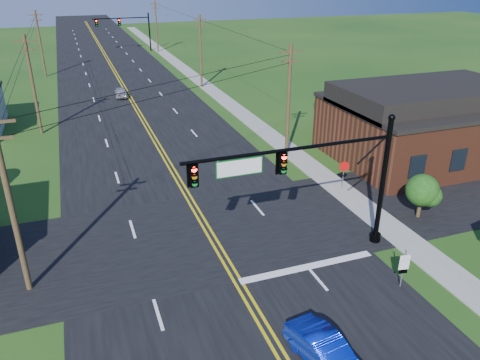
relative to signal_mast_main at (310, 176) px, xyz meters
name	(u,v)px	position (x,y,z in m)	size (l,w,h in m)	color
road_main	(124,90)	(-4.34, 42.00, -4.73)	(16.00, 220.00, 0.04)	black
road_cross	(207,234)	(-4.34, 4.00, -4.73)	(70.00, 10.00, 0.04)	black
sidewalk	(226,101)	(6.16, 32.00, -4.71)	(2.00, 160.00, 0.08)	gray
signal_mast_main	(310,176)	(0.00, 0.00, 0.00)	(11.30, 0.60, 7.48)	black
signal_mast_far	(125,26)	(0.10, 72.00, -0.20)	(10.98, 0.60, 7.48)	black
brick_building	(423,129)	(15.66, 10.00, -2.40)	(14.20, 11.20, 4.70)	#5B2A1A
utility_pole_left_a	(10,202)	(-13.84, 2.00, -0.03)	(1.80, 0.28, 9.00)	#3B2C1A
utility_pole_left_b	(33,83)	(-13.84, 27.00, -0.03)	(1.80, 0.28, 9.00)	#3B2C1A
utility_pole_left_c	(40,43)	(-13.84, 54.00, -0.03)	(1.80, 0.28, 9.00)	#3B2C1A
utility_pole_right_a	(289,99)	(5.46, 14.00, -0.03)	(1.80, 0.28, 9.00)	#3B2C1A
utility_pole_right_b	(201,50)	(5.46, 40.00, -0.03)	(1.80, 0.28, 9.00)	#3B2C1A
utility_pole_right_c	(156,25)	(5.46, 70.00, -0.03)	(1.80, 0.28, 9.00)	#3B2C1A
tree_right_back	(330,106)	(11.66, 18.00, -2.15)	(3.00, 3.00, 4.10)	#3B2C1A
shrub_corner	(422,190)	(8.66, 1.50, -2.90)	(2.00, 2.00, 2.86)	#3B2C1A
blue_car	(326,354)	(-2.78, -7.16, -4.10)	(1.38, 3.96, 1.30)	#071EA9
distant_car	(121,92)	(-5.10, 38.22, -4.14)	(1.45, 3.60, 1.23)	#ABACB0
route_sign	(404,266)	(3.16, -4.00, -3.51)	(0.53, 0.13, 2.12)	slate
stop_sign	(344,169)	(6.34, 6.62, -3.22)	(0.74, 0.24, 2.12)	slate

